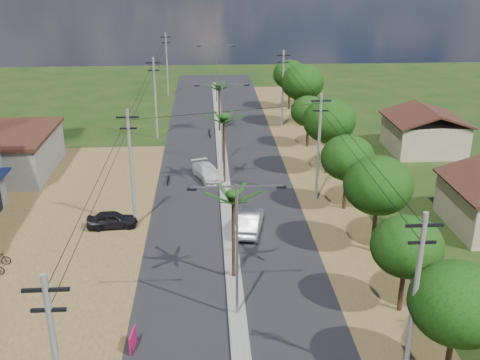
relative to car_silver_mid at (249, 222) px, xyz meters
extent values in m
plane|color=black|center=(-1.50, -10.48, -0.77)|extent=(160.00, 160.00, 0.00)
cube|color=black|center=(-1.50, 4.52, -0.75)|extent=(12.00, 110.00, 0.04)
cube|color=#605E56|center=(-1.50, 7.52, -0.68)|extent=(1.00, 90.00, 0.18)
cube|color=#4F3D1B|center=(-16.50, -2.48, -0.75)|extent=(18.00, 46.00, 0.04)
cube|color=#4F3D1B|center=(7.00, 4.52, -0.75)|extent=(5.00, 90.00, 0.03)
cube|color=tan|center=(19.50, 17.52, 0.88)|extent=(7.00, 7.00, 3.30)
cylinder|color=black|center=(8.00, -16.48, 1.33)|extent=(0.28, 0.28, 4.20)
ellipsoid|color=black|center=(8.00, -16.48, 3.73)|extent=(4.40, 4.40, 3.74)
cylinder|color=black|center=(7.80, -10.48, 1.16)|extent=(0.28, 0.28, 3.85)
ellipsoid|color=black|center=(7.80, -10.48, 3.36)|extent=(4.00, 4.00, 3.40)
cylinder|color=black|center=(8.20, -3.48, 1.51)|extent=(0.28, 0.28, 4.55)
ellipsoid|color=black|center=(8.20, -3.48, 4.11)|extent=(4.60, 4.60, 3.91)
cylinder|color=black|center=(7.90, 3.52, 1.26)|extent=(0.28, 0.28, 4.06)
ellipsoid|color=black|center=(7.90, 3.52, 3.58)|extent=(4.20, 4.20, 3.57)
cylinder|color=black|center=(8.10, 11.52, 1.61)|extent=(0.28, 0.28, 4.76)
ellipsoid|color=black|center=(8.10, 11.52, 4.33)|extent=(4.80, 4.80, 4.08)
cylinder|color=black|center=(7.70, 19.52, 1.05)|extent=(0.28, 0.28, 3.64)
ellipsoid|color=black|center=(7.70, 19.52, 3.13)|extent=(3.80, 3.80, 3.23)
cylinder|color=black|center=(8.30, 27.52, 1.68)|extent=(0.28, 0.28, 4.90)
ellipsoid|color=black|center=(8.30, 27.52, 4.48)|extent=(5.00, 5.00, 4.25)
cylinder|color=black|center=(8.00, 35.52, 1.40)|extent=(0.28, 0.28, 4.34)
ellipsoid|color=black|center=(8.00, 35.52, 3.88)|extent=(4.40, 4.40, 3.74)
cylinder|color=black|center=(-1.50, -6.48, 2.13)|extent=(0.22, 0.22, 5.80)
cylinder|color=black|center=(-1.50, 9.52, 2.33)|extent=(0.22, 0.22, 6.20)
cylinder|color=black|center=(-1.50, 25.52, 1.98)|extent=(0.22, 0.22, 5.50)
cylinder|color=gray|center=(-1.50, -10.48, 3.23)|extent=(0.16, 0.16, 8.00)
cube|color=gray|center=(-0.30, -10.48, 7.13)|extent=(2.40, 0.08, 0.08)
cube|color=gray|center=(-2.70, -10.48, 7.13)|extent=(2.40, 0.08, 0.08)
cube|color=black|center=(0.80, -10.48, 7.03)|extent=(0.50, 0.18, 0.12)
cube|color=black|center=(-3.80, -10.48, 7.03)|extent=(0.50, 0.18, 0.12)
cylinder|color=gray|center=(-1.50, 14.52, 3.23)|extent=(0.16, 0.16, 8.00)
cube|color=gray|center=(-0.30, 14.52, 7.13)|extent=(2.40, 0.08, 0.08)
cube|color=gray|center=(-2.70, 14.52, 7.13)|extent=(2.40, 0.08, 0.08)
cube|color=black|center=(0.80, 14.52, 7.03)|extent=(0.50, 0.18, 0.12)
cube|color=black|center=(-3.80, 14.52, 7.03)|extent=(0.50, 0.18, 0.12)
cylinder|color=gray|center=(-1.50, 39.52, 3.23)|extent=(0.16, 0.16, 8.00)
cube|color=gray|center=(-0.30, 39.52, 7.13)|extent=(2.40, 0.08, 0.08)
cube|color=gray|center=(-2.70, 39.52, 7.13)|extent=(2.40, 0.08, 0.08)
cube|color=black|center=(0.80, 39.52, 7.03)|extent=(0.50, 0.18, 0.12)
cube|color=black|center=(-3.80, 39.52, 7.03)|extent=(0.50, 0.18, 0.12)
cube|color=black|center=(-8.50, -20.48, 7.63)|extent=(1.60, 0.12, 0.12)
cube|color=black|center=(-8.50, -20.48, 6.83)|extent=(1.20, 0.12, 0.12)
cylinder|color=#605E56|center=(-8.50, 1.52, 3.73)|extent=(0.24, 0.24, 9.00)
cube|color=black|center=(-8.50, 1.52, 7.63)|extent=(1.60, 0.12, 0.12)
cube|color=black|center=(-8.50, 1.52, 6.83)|extent=(1.20, 0.12, 0.12)
cylinder|color=#605E56|center=(-8.50, 23.52, 3.73)|extent=(0.24, 0.24, 9.00)
cube|color=black|center=(-8.50, 23.52, 7.63)|extent=(1.60, 0.12, 0.12)
cube|color=black|center=(-8.50, 23.52, 6.83)|extent=(1.20, 0.12, 0.12)
cylinder|color=#605E56|center=(-8.50, 44.52, 3.73)|extent=(0.24, 0.24, 9.00)
cube|color=black|center=(-8.50, 44.52, 7.63)|extent=(1.60, 0.12, 0.12)
cube|color=black|center=(-8.50, 44.52, 6.83)|extent=(1.20, 0.12, 0.12)
cylinder|color=#605E56|center=(6.00, -16.48, 3.73)|extent=(0.24, 0.24, 9.00)
cube|color=black|center=(6.00, -16.48, 7.63)|extent=(1.60, 0.12, 0.12)
cube|color=black|center=(6.00, -16.48, 6.83)|extent=(1.20, 0.12, 0.12)
cylinder|color=#605E56|center=(6.00, 5.52, 3.73)|extent=(0.24, 0.24, 9.00)
cube|color=black|center=(6.00, 5.52, 7.63)|extent=(1.60, 0.12, 0.12)
cube|color=black|center=(6.00, 5.52, 6.83)|extent=(1.20, 0.12, 0.12)
cylinder|color=#605E56|center=(6.00, 27.52, 3.73)|extent=(0.24, 0.24, 9.00)
cube|color=black|center=(6.00, 27.52, 7.63)|extent=(1.60, 0.12, 0.12)
cube|color=black|center=(6.00, 27.52, 6.83)|extent=(1.20, 0.12, 0.12)
imported|color=#A2A5AB|center=(0.00, 0.00, 0.00)|extent=(2.53, 4.89, 1.53)
imported|color=beige|center=(-3.00, 10.71, -0.12)|extent=(3.29, 4.85, 1.30)
imported|color=black|center=(-10.15, 1.21, -0.14)|extent=(3.80, 1.76, 1.26)
imported|color=black|center=(-6.50, 9.79, -0.32)|extent=(0.63, 1.73, 0.90)
imported|color=black|center=(-2.70, 23.46, -0.27)|extent=(0.62, 1.69, 1.00)
cube|color=#9E0E42|center=(-7.00, -13.02, -0.24)|extent=(0.22, 1.27, 1.06)
cylinder|color=black|center=(-7.00, -13.61, -0.50)|extent=(0.04, 0.04, 0.53)
cylinder|color=black|center=(-7.00, -12.44, -0.50)|extent=(0.04, 0.04, 0.53)
camera|label=1|loc=(-2.97, -36.99, 18.00)|focal=42.00mm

